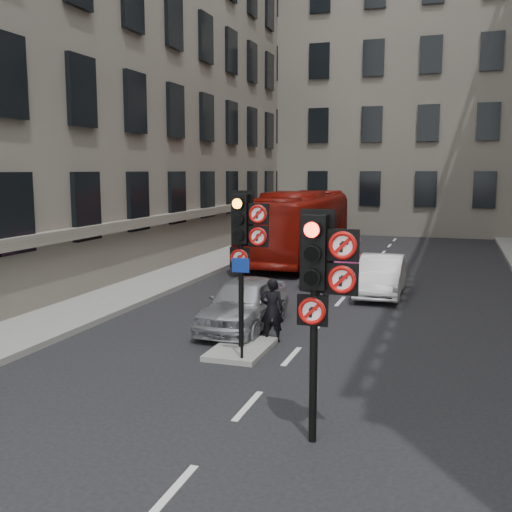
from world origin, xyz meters
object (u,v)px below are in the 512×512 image
Objects in this scene: car_silver at (244,303)px; info_sign at (241,294)px; car_white at (381,275)px; bus_red at (299,225)px; motorcycle at (322,285)px; motorcyclist at (272,310)px; car_pink at (334,262)px; signal_far at (244,235)px; signal_near at (320,277)px.

info_sign reaches higher than car_silver.
car_white is 0.35× the size of bus_red.
bus_red is 5.96× the size of motorcycle.
motorcyclist is 0.72× the size of info_sign.
car_pink is 2.63× the size of motorcycle.
signal_far reaches higher than info_sign.
signal_far is 0.89× the size of car_white.
car_white is 0.79× the size of car_pink.
car_white is 2.09× the size of motorcycle.
bus_red reaches higher than info_sign.
bus_red is at bearing 105.12° from signal_near.
car_silver is at bearing -57.70° from motorcyclist.
info_sign reaches higher than car_white.
car_silver is 6.21m from car_white.
motorcyclist is at bearing 70.88° from signal_far.
info_sign is at bearing -80.66° from bus_red.
signal_far reaches higher than motorcycle.
signal_far is at bearing 56.35° from motorcyclist.
car_silver is 0.35× the size of bus_red.
motorcyclist is (0.14, -8.55, 0.06)m from car_pink.
car_silver is at bearing -105.86° from motorcycle.
car_white is 2.89m from car_pink.
bus_red is (-2.44, 14.67, -1.12)m from signal_far.
signal_far is at bearing -92.11° from motorcycle.
signal_far is 1.63× the size of info_sign.
signal_near is at bearing 99.67° from motorcyclist.
car_white is at bearing 73.50° from signal_far.
car_silver is (-3.32, 6.01, -1.91)m from signal_near.
car_white is at bearing -51.96° from car_pink.
info_sign reaches higher than motorcycle.
signal_near is 0.31× the size of bus_red.
signal_far is 0.31× the size of bus_red.
car_pink is at bearing 86.96° from info_sign.
car_pink is at bearing -62.95° from bus_red.
motorcycle is 4.65m from motorcyclist.
motorcyclist is (0.35, 1.01, -1.92)m from signal_far.
motorcycle is (-2.02, 9.64, -2.01)m from signal_near.
car_pink is 0.44× the size of bus_red.
bus_red is (-4.66, 7.19, 0.93)m from car_white.
signal_near is 7.12m from car_silver.
motorcyclist is 1.97m from info_sign.
bus_red is 13.97m from motorcyclist.
bus_red is 7.25× the size of motorcyclist.
bus_red is at bearing 121.96° from car_white.
signal_far reaches higher than signal_near.
signal_near reaches higher than car_silver.
signal_near is 13.89m from car_pink.
signal_near is at bearing -74.42° from motorcycle.
signal_near is at bearing -75.28° from bus_red.
car_silver is 0.99× the size of car_white.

